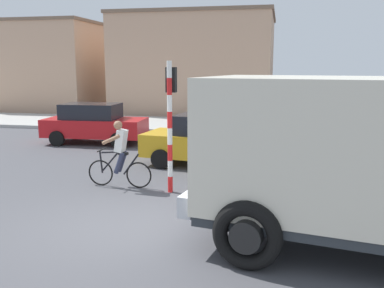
# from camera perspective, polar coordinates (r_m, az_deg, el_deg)

# --- Properties ---
(ground_plane) EXTENTS (120.00, 120.00, 0.00)m
(ground_plane) POSITION_cam_1_polar(r_m,az_deg,el_deg) (8.64, -9.58, -10.60)
(ground_plane) COLOR #4C4C51
(sidewalk_far) EXTENTS (80.00, 5.00, 0.16)m
(sidewalk_far) POSITION_cam_1_polar(r_m,az_deg,el_deg) (21.80, 3.70, 2.50)
(sidewalk_far) COLOR #ADADA8
(sidewalk_far) RESTS_ON ground
(truck_foreground) EXTENTS (5.78, 3.56, 2.90)m
(truck_foreground) POSITION_cam_1_polar(r_m,az_deg,el_deg) (7.35, 22.24, -1.43)
(truck_foreground) COLOR silver
(truck_foreground) RESTS_ON ground
(cyclist) EXTENTS (1.73, 0.50, 1.72)m
(cyclist) POSITION_cam_1_polar(r_m,az_deg,el_deg) (11.01, -9.71, -1.33)
(cyclist) COLOR black
(cyclist) RESTS_ON ground
(traffic_light_pole) EXTENTS (0.24, 0.43, 3.20)m
(traffic_light_pole) POSITION_cam_1_polar(r_m,az_deg,el_deg) (10.29, -2.91, 4.77)
(traffic_light_pole) COLOR red
(traffic_light_pole) RESTS_ON ground
(car_red_near) EXTENTS (4.19, 2.27, 1.60)m
(car_red_near) POSITION_cam_1_polar(r_m,az_deg,el_deg) (13.18, 2.36, 0.53)
(car_red_near) COLOR gold
(car_red_near) RESTS_ON ground
(car_white_mid) EXTENTS (4.07, 2.01, 1.60)m
(car_white_mid) POSITION_cam_1_polar(r_m,az_deg,el_deg) (17.53, -12.98, 2.74)
(car_white_mid) COLOR red
(car_white_mid) RESTS_ON ground
(pedestrian_near_kerb) EXTENTS (0.34, 0.22, 1.62)m
(pedestrian_near_kerb) POSITION_cam_1_polar(r_m,az_deg,el_deg) (16.96, 1.84, 2.86)
(pedestrian_near_kerb) COLOR #2D334C
(pedestrian_near_kerb) RESTS_ON ground
(building_corner_left) EXTENTS (8.53, 6.54, 6.06)m
(building_corner_left) POSITION_cam_1_polar(r_m,az_deg,el_deg) (32.34, -19.43, 9.76)
(building_corner_left) COLOR tan
(building_corner_left) RESTS_ON ground
(building_mid_block) EXTENTS (9.99, 8.14, 6.35)m
(building_mid_block) POSITION_cam_1_polar(r_m,az_deg,el_deg) (28.91, 0.73, 10.62)
(building_mid_block) COLOR tan
(building_mid_block) RESTS_ON ground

